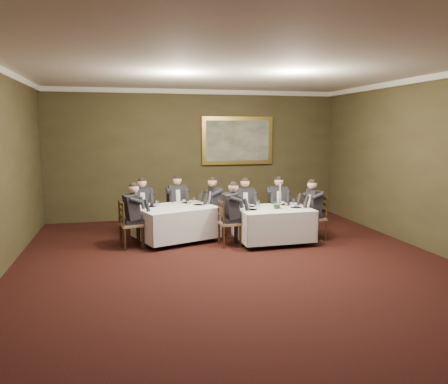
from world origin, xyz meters
name	(u,v)px	position (x,y,z in m)	size (l,w,h in m)	color
ground	(245,274)	(0.00, 0.00, 0.00)	(10.00, 10.00, 0.00)	black
ceiling	(247,62)	(0.00, 0.00, 3.50)	(8.00, 10.00, 0.10)	silver
back_wall	(196,155)	(0.00, 5.00, 1.75)	(8.00, 0.10, 3.50)	#39321C
crown_molding	(246,66)	(0.00, 0.00, 3.44)	(8.00, 10.00, 0.12)	white
table_main	(273,222)	(1.16, 1.89, 0.45)	(1.61, 1.25, 0.67)	black
table_second	(176,221)	(-0.87, 2.52, 0.45)	(1.98, 1.74, 0.67)	black
chair_main_backleft	(243,223)	(0.72, 2.68, 0.28)	(0.44, 0.43, 1.00)	#866344
diner_main_backleft	(244,214)	(0.72, 2.67, 0.51)	(0.42, 0.48, 1.35)	black
chair_main_backright	(277,221)	(1.56, 2.70, 0.28)	(0.51, 0.49, 1.00)	#866344
diner_main_backright	(278,212)	(1.56, 2.69, 0.51)	(0.48, 0.54, 1.35)	black
chair_main_endleft	(229,233)	(0.17, 1.85, 0.28)	(0.44, 0.46, 1.00)	#866344
diner_main_endleft	(230,222)	(0.19, 1.86, 0.51)	(0.50, 0.44, 1.35)	black
chair_main_endright	(315,227)	(2.15, 1.92, 0.28)	(0.44, 0.46, 1.00)	#866344
diner_main_endright	(315,217)	(2.14, 1.92, 0.51)	(0.50, 0.43, 1.35)	black
chair_sec_backleft	(142,224)	(-1.57, 3.18, 0.28)	(0.48, 0.47, 1.00)	#866344
diner_sec_backleft	(142,214)	(-1.57, 3.16, 0.51)	(0.45, 0.52, 1.35)	black
chair_sec_backright	(177,219)	(-0.73, 3.47, 0.28)	(0.49, 0.47, 1.00)	#866344
diner_sec_backright	(177,210)	(-0.73, 3.46, 0.51)	(0.45, 0.52, 1.35)	black
chair_sec_endright	(216,223)	(0.11, 2.87, 0.28)	(0.48, 0.50, 1.00)	#866344
diner_sec_endright	(216,213)	(0.10, 2.87, 0.51)	(0.53, 0.46, 1.35)	black
chair_sec_endleft	(131,234)	(-1.86, 2.18, 0.28)	(0.51, 0.52, 1.00)	#866344
diner_sec_endleft	(131,223)	(-1.84, 2.18, 0.51)	(0.56, 0.50, 1.35)	black
centerpiece	(277,203)	(1.21, 1.79, 0.88)	(0.21, 0.18, 0.24)	#2D5926
candlestick	(280,199)	(1.29, 1.85, 0.96)	(0.08, 0.08, 0.52)	#B68E37
place_setting_table_main	(252,205)	(0.79, 2.23, 0.80)	(0.33, 0.31, 0.14)	white
place_setting_table_second	(153,205)	(-1.35, 2.73, 0.80)	(0.33, 0.31, 0.14)	white
painting	(238,141)	(1.16, 4.94, 2.13)	(2.01, 0.09, 1.32)	gold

